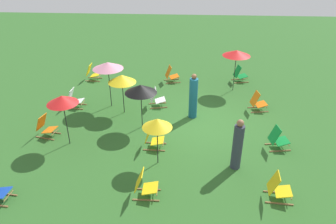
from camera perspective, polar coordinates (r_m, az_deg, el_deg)
The scene contains 20 objects.
ground_plane at distance 12.64m, azimuth 5.44°, elevation -2.15°, with size 40.00×40.00×0.00m, color #2D6026.
deckchair_0 at distance 14.28m, azimuth -16.39°, elevation 2.25°, with size 0.53×0.79×0.83m.
deckchair_1 at distance 11.08m, azimuth -2.68°, elevation -4.68°, with size 0.50×0.77×0.83m.
deckchair_2 at distance 12.53m, azimuth -21.00°, elevation -2.49°, with size 0.63×0.85×0.83m.
deckchair_3 at distance 13.94m, azimuth 15.73°, elevation 1.68°, with size 0.60×0.83×0.83m.
deckchair_4 at distance 13.76m, azimuth -2.03°, elevation 2.45°, with size 0.63×0.84×0.83m.
deckchair_5 at distance 16.86m, azimuth -13.38°, elevation 6.79°, with size 0.51×0.78×0.83m.
deckchair_6 at distance 9.59m, azimuth 19.05°, elevation -12.74°, with size 0.54×0.80×0.83m.
deckchair_7 at distance 11.66m, azimuth 19.02°, elevation -4.57°, with size 0.59×0.83×0.83m.
deckchair_8 at distance 16.17m, azimuth 0.58°, elevation 6.65°, with size 0.66×0.86×0.83m.
deckchair_10 at distance 16.62m, azimuth 12.67°, elevation 6.55°, with size 0.64×0.85×0.83m.
deckchair_11 at distance 9.21m, azimuth -4.20°, elevation -12.89°, with size 0.48×0.76×0.83m.
umbrella_0 at distance 15.04m, azimuth 12.16°, elevation 10.25°, with size 1.27×1.27×1.97m.
umbrella_1 at distance 11.70m, azimuth -4.89°, elevation 4.14°, with size 1.19×1.19×1.77m.
umbrella_2 at distance 12.88m, azimuth -8.23°, elevation 5.91°, with size 1.12×1.12×1.69m.
umbrella_3 at distance 11.14m, azimuth -18.38°, elevation 2.09°, with size 1.05×1.05×1.89m.
umbrella_4 at distance 13.39m, azimuth -10.70°, elevation 8.15°, with size 1.27×1.27×2.00m.
umbrella_5 at distance 9.72m, azimuth -1.95°, elevation -2.02°, with size 0.94×0.94×1.66m.
person_0 at distance 10.13m, azimuth 12.30°, elevation -5.90°, with size 0.43×0.43×1.75m.
person_1 at distance 12.72m, azimuth 4.53°, elevation 2.63°, with size 0.46×0.46×1.88m.
Camera 1 is at (-10.84, 0.53, 6.49)m, focal length 34.14 mm.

